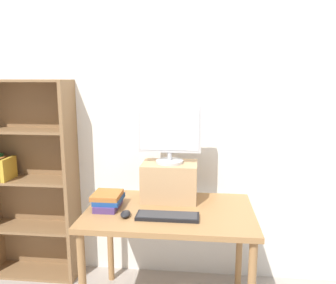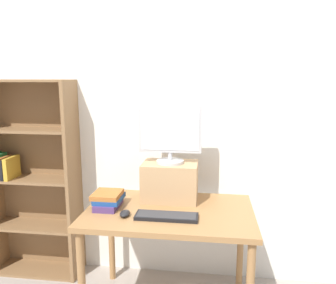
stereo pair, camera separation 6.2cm
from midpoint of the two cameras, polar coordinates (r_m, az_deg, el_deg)
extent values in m
cube|color=silver|center=(2.68, 0.74, 3.16)|extent=(7.00, 0.08, 2.60)
cube|color=#9E7042|center=(2.31, -0.48, -12.07)|extent=(1.15, 0.74, 0.04)
cylinder|color=#9E7042|center=(2.86, -10.67, -16.17)|extent=(0.05, 0.05, 0.74)
cylinder|color=#9E7042|center=(2.77, 11.67, -17.13)|extent=(0.05, 0.05, 0.74)
cube|color=olive|center=(2.81, -17.01, -6.80)|extent=(0.03, 0.28, 1.66)
cube|color=olive|center=(3.08, -22.38, -5.61)|extent=(0.76, 0.01, 1.66)
cube|color=olive|center=(3.29, -22.47, -20.08)|extent=(0.71, 0.27, 0.02)
cube|color=olive|center=(3.11, -23.02, -13.46)|extent=(0.71, 0.27, 0.02)
cube|color=olive|center=(2.97, -23.60, -6.11)|extent=(0.71, 0.27, 0.02)
cube|color=olive|center=(2.88, -24.21, 1.81)|extent=(0.71, 0.27, 0.02)
cube|color=olive|center=(2.86, -24.82, 9.65)|extent=(0.71, 0.27, 0.02)
cube|color=#AD662D|center=(3.04, -27.71, -4.16)|extent=(0.04, 0.20, 0.18)
cube|color=black|center=(3.02, -27.12, -4.27)|extent=(0.02, 0.20, 0.17)
cube|color=gold|center=(3.00, -26.56, -4.20)|extent=(0.03, 0.20, 0.18)
cube|color=tan|center=(2.45, -0.44, -6.83)|extent=(0.40, 0.28, 0.28)
cylinder|color=#B7B7BA|center=(2.41, -0.44, -3.42)|extent=(0.20, 0.20, 0.02)
cylinder|color=#B7B7BA|center=(2.40, -0.44, -2.49)|extent=(0.03, 0.03, 0.06)
cube|color=#B7B7BA|center=(2.36, -0.45, 2.22)|extent=(0.45, 0.04, 0.34)
cube|color=silver|center=(2.34, -0.51, 2.15)|extent=(0.42, 0.00, 0.30)
cube|color=black|center=(2.17, -1.04, -12.82)|extent=(0.41, 0.14, 0.02)
cube|color=#333335|center=(2.16, -1.04, -12.52)|extent=(0.38, 0.12, 0.00)
ellipsoid|color=black|center=(2.21, -8.21, -12.31)|extent=(0.06, 0.10, 0.04)
cube|color=#4C336B|center=(2.37, -11.10, -10.66)|extent=(0.15, 0.24, 0.04)
cube|color=navy|center=(2.36, -10.99, -9.79)|extent=(0.18, 0.23, 0.03)
cube|color=#AD662D|center=(2.35, -11.33, -9.07)|extent=(0.19, 0.21, 0.03)
camera|label=1|loc=(0.03, -90.78, -0.15)|focal=35.00mm
camera|label=2|loc=(0.03, 89.22, 0.15)|focal=35.00mm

